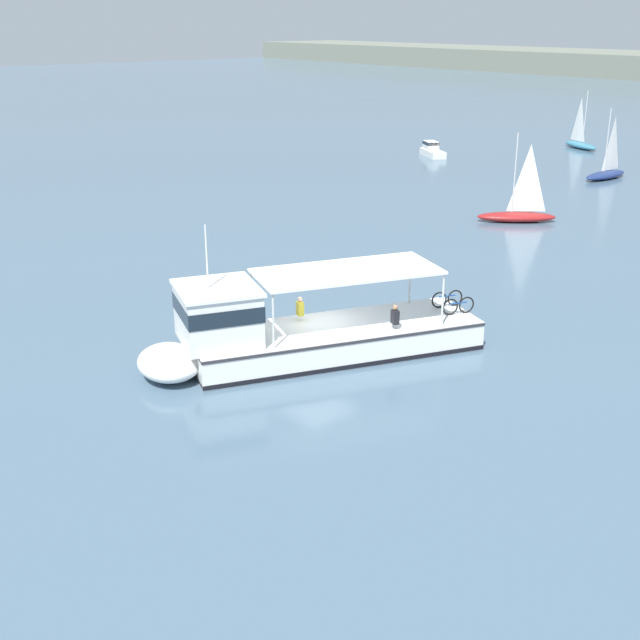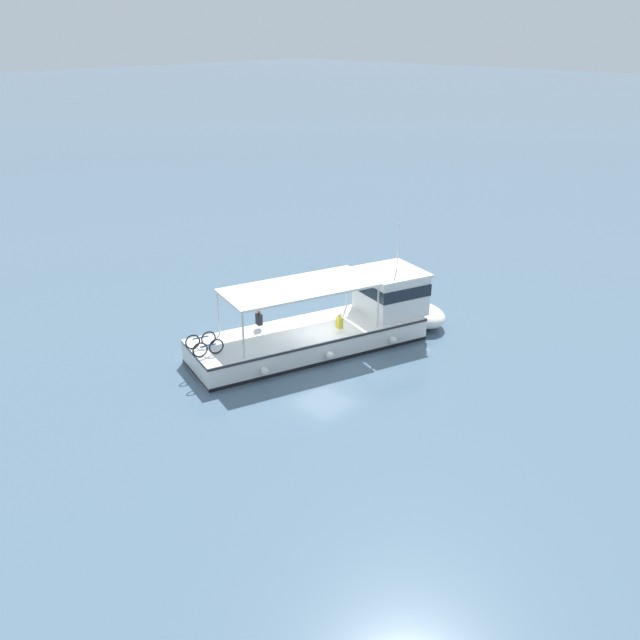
% 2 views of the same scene
% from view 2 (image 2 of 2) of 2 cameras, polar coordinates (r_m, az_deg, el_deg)
% --- Properties ---
extents(ground_plane, '(400.00, 400.00, 0.00)m').
position_cam_2_polar(ground_plane, '(31.88, 0.40, -2.74)').
color(ground_plane, slate).
extents(ferry_main, '(6.90, 13.03, 5.32)m').
position_cam_2_polar(ferry_main, '(32.47, 1.58, -0.29)').
color(ferry_main, white).
rests_on(ferry_main, ground).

